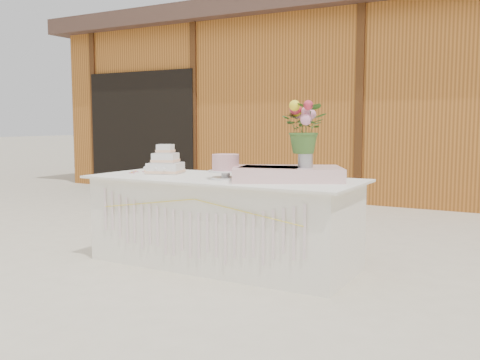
# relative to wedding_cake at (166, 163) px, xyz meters

# --- Properties ---
(ground) EXTENTS (80.00, 80.00, 0.00)m
(ground) POSITION_rel_wedding_cake_xyz_m (0.67, -0.07, -0.86)
(ground) COLOR beige
(ground) RESTS_ON ground
(barn) EXTENTS (12.60, 4.60, 3.30)m
(barn) POSITION_rel_wedding_cake_xyz_m (0.66, 5.92, 0.81)
(barn) COLOR #AD6524
(barn) RESTS_ON ground
(cake_table) EXTENTS (2.40, 1.00, 0.77)m
(cake_table) POSITION_rel_wedding_cake_xyz_m (0.67, -0.08, -0.48)
(cake_table) COLOR white
(cake_table) RESTS_ON ground
(wedding_cake) EXTENTS (0.38, 0.38, 0.27)m
(wedding_cake) POSITION_rel_wedding_cake_xyz_m (0.00, 0.00, 0.00)
(wedding_cake) COLOR white
(wedding_cake) RESTS_ON cake_table
(pink_cake_stand) EXTENTS (0.29, 0.29, 0.21)m
(pink_cake_stand) POSITION_rel_wedding_cake_xyz_m (0.75, -0.16, 0.02)
(pink_cake_stand) COLOR white
(pink_cake_stand) RESTS_ON cake_table
(satin_runner) EXTENTS (1.03, 0.87, 0.11)m
(satin_runner) POSITION_rel_wedding_cake_xyz_m (1.26, -0.03, -0.04)
(satin_runner) COLOR beige
(satin_runner) RESTS_ON cake_table
(flower_vase) EXTENTS (0.12, 0.12, 0.16)m
(flower_vase) POSITION_rel_wedding_cake_xyz_m (1.42, -0.03, 0.10)
(flower_vase) COLOR #B1B2B6
(flower_vase) RESTS_ON satin_runner
(bouquet) EXTENTS (0.40, 0.36, 0.40)m
(bouquet) POSITION_rel_wedding_cake_xyz_m (1.42, -0.03, 0.38)
(bouquet) COLOR #3B6227
(bouquet) RESTS_ON flower_vase
(loose_flowers) EXTENTS (0.16, 0.30, 0.02)m
(loose_flowers) POSITION_rel_wedding_cake_xyz_m (-0.31, -0.06, -0.08)
(loose_flowers) COLOR #CA7B8D
(loose_flowers) RESTS_ON cake_table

